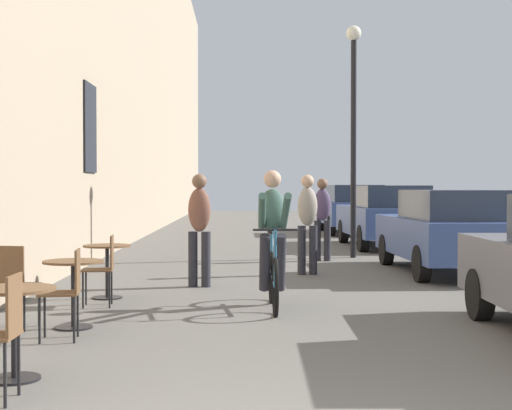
# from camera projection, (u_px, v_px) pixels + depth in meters

# --- Properties ---
(cafe_table_near) EXTENTS (0.64, 0.64, 0.72)m
(cafe_table_near) POSITION_uv_depth(u_px,v_px,m) (14.00, 313.00, 5.91)
(cafe_table_near) COLOR black
(cafe_table_near) RESTS_ON ground_plane
(cafe_table_mid) EXTENTS (0.64, 0.64, 0.72)m
(cafe_table_mid) POSITION_uv_depth(u_px,v_px,m) (73.00, 279.00, 8.08)
(cafe_table_mid) COLOR black
(cafe_table_mid) RESTS_ON ground_plane
(cafe_chair_mid_toward_street) EXTENTS (0.42, 0.42, 0.89)m
(cafe_chair_mid_toward_street) POSITION_uv_depth(u_px,v_px,m) (67.00, 287.00, 7.45)
(cafe_chair_mid_toward_street) COLOR black
(cafe_chair_mid_toward_street) RESTS_ON ground_plane
(cafe_chair_mid_toward_wall) EXTENTS (0.45, 0.45, 0.89)m
(cafe_chair_mid_toward_wall) POSITION_uv_depth(u_px,v_px,m) (14.00, 281.00, 7.99)
(cafe_chair_mid_toward_wall) COLOR black
(cafe_chair_mid_toward_wall) RESTS_ON ground_plane
(cafe_table_far) EXTENTS (0.64, 0.64, 0.72)m
(cafe_table_far) POSITION_uv_depth(u_px,v_px,m) (107.00, 260.00, 10.25)
(cafe_table_far) COLOR black
(cafe_table_far) RESTS_ON ground_plane
(cafe_chair_far_toward_street) EXTENTS (0.41, 0.41, 0.89)m
(cafe_chair_far_toward_street) POSITION_uv_depth(u_px,v_px,m) (104.00, 265.00, 9.57)
(cafe_chair_far_toward_street) COLOR black
(cafe_chair_far_toward_street) RESTS_ON ground_plane
(cyclist_on_bicycle) EXTENTS (0.52, 1.76, 1.74)m
(cyclist_on_bicycle) POSITION_uv_depth(u_px,v_px,m) (273.00, 242.00, 9.49)
(cyclist_on_bicycle) COLOR black
(cyclist_on_bicycle) RESTS_ON ground_plane
(pedestrian_near) EXTENTS (0.37, 0.29, 1.70)m
(pedestrian_near) POSITION_uv_depth(u_px,v_px,m) (199.00, 223.00, 11.42)
(pedestrian_near) COLOR #26262D
(pedestrian_near) RESTS_ON ground_plane
(pedestrian_mid) EXTENTS (0.36, 0.27, 1.71)m
(pedestrian_mid) POSITION_uv_depth(u_px,v_px,m) (307.00, 218.00, 13.01)
(pedestrian_mid) COLOR #26262D
(pedestrian_mid) RESTS_ON ground_plane
(pedestrian_far) EXTENTS (0.35, 0.26, 1.67)m
(pedestrian_far) POSITION_uv_depth(u_px,v_px,m) (322.00, 214.00, 15.43)
(pedestrian_far) COLOR #26262D
(pedestrian_far) RESTS_ON ground_plane
(street_lamp) EXTENTS (0.32, 0.32, 4.90)m
(street_lamp) POSITION_uv_depth(u_px,v_px,m) (354.00, 111.00, 16.09)
(street_lamp) COLOR black
(street_lamp) RESTS_ON ground_plane
(parked_car_second) EXTENTS (1.78, 4.10, 1.45)m
(parked_car_second) POSITION_uv_depth(u_px,v_px,m) (448.00, 230.00, 13.22)
(parked_car_second) COLOR #384C84
(parked_car_second) RESTS_ON ground_plane
(parked_car_third) EXTENTS (1.91, 4.35, 1.53)m
(parked_car_third) POSITION_uv_depth(u_px,v_px,m) (386.00, 215.00, 18.92)
(parked_car_third) COLOR #384C84
(parked_car_third) RESTS_ON ground_plane
(parked_car_fourth) EXTENTS (1.88, 4.40, 1.56)m
(parked_car_fourth) POSITION_uv_depth(u_px,v_px,m) (352.00, 208.00, 24.60)
(parked_car_fourth) COLOR #384C84
(parked_car_fourth) RESTS_ON ground_plane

